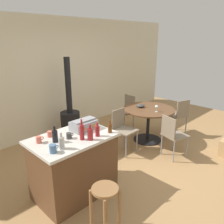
{
  "coord_description": "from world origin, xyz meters",
  "views": [
    {
      "loc": [
        -3.0,
        -2.26,
        2.23
      ],
      "look_at": [
        -0.22,
        0.48,
        0.95
      ],
      "focal_mm": 36.33,
      "sensor_mm": 36.0,
      "label": 1
    }
  ],
  "objects_px": {
    "wooden_stool": "(105,201)",
    "folding_chair_far": "(126,110)",
    "bottle_0": "(62,142)",
    "folding_chair_near": "(179,114)",
    "cup_0": "(39,140)",
    "cup_1": "(69,136)",
    "kitchen_island": "(74,166)",
    "cup_2": "(53,149)",
    "bottle_4": "(55,136)",
    "bottle_2": "(110,128)",
    "bottle_3": "(97,131)",
    "folding_chair_right": "(173,133)",
    "toolbox": "(84,125)",
    "dining_table": "(148,116)",
    "wine_glass": "(157,107)",
    "bottle_1": "(90,134)",
    "cup_3": "(50,134)",
    "bottle_5": "(82,132)",
    "serving_bowl": "(141,106)",
    "folding_chair_left": "(123,127)"
  },
  "relations": [
    {
      "from": "folding_chair_far",
      "to": "bottle_4",
      "type": "distance_m",
      "value": 2.95
    },
    {
      "from": "bottle_1",
      "to": "cup_3",
      "type": "height_order",
      "value": "bottle_1"
    },
    {
      "from": "wooden_stool",
      "to": "folding_chair_far",
      "type": "relative_size",
      "value": 0.73
    },
    {
      "from": "bottle_4",
      "to": "cup_2",
      "type": "distance_m",
      "value": 0.3
    },
    {
      "from": "bottle_1",
      "to": "bottle_3",
      "type": "distance_m",
      "value": 0.15
    },
    {
      "from": "folding_chair_right",
      "to": "wine_glass",
      "type": "xyz_separation_m",
      "value": [
        0.23,
        0.54,
        0.36
      ]
    },
    {
      "from": "bottle_2",
      "to": "bottle_4",
      "type": "xyz_separation_m",
      "value": [
        -0.73,
        0.29,
        0.01
      ]
    },
    {
      "from": "kitchen_island",
      "to": "bottle_5",
      "type": "relative_size",
      "value": 4.0
    },
    {
      "from": "folding_chair_far",
      "to": "cup_1",
      "type": "relative_size",
      "value": 7.77
    },
    {
      "from": "kitchen_island",
      "to": "cup_2",
      "type": "relative_size",
      "value": 9.55
    },
    {
      "from": "folding_chair_far",
      "to": "folding_chair_left",
      "type": "bearing_deg",
      "value": -142.16
    },
    {
      "from": "kitchen_island",
      "to": "folding_chair_right",
      "type": "height_order",
      "value": "kitchen_island"
    },
    {
      "from": "serving_bowl",
      "to": "bottle_2",
      "type": "bearing_deg",
      "value": -155.85
    },
    {
      "from": "folding_chair_far",
      "to": "wine_glass",
      "type": "distance_m",
      "value": 1.13
    },
    {
      "from": "dining_table",
      "to": "serving_bowl",
      "type": "relative_size",
      "value": 6.3
    },
    {
      "from": "folding_chair_left",
      "to": "bottle_2",
      "type": "bearing_deg",
      "value": -147.24
    },
    {
      "from": "bottle_3",
      "to": "wine_glass",
      "type": "distance_m",
      "value": 1.96
    },
    {
      "from": "folding_chair_left",
      "to": "dining_table",
      "type": "bearing_deg",
      "value": -3.94
    },
    {
      "from": "folding_chair_far",
      "to": "bottle_3",
      "type": "xyz_separation_m",
      "value": [
        -2.18,
        -1.36,
        0.49
      ]
    },
    {
      "from": "wooden_stool",
      "to": "toolbox",
      "type": "xyz_separation_m",
      "value": [
        0.48,
        0.96,
        0.54
      ]
    },
    {
      "from": "kitchen_island",
      "to": "bottle_2",
      "type": "bearing_deg",
      "value": -28.81
    },
    {
      "from": "bottle_0",
      "to": "folding_chair_near",
      "type": "bearing_deg",
      "value": 3.36
    },
    {
      "from": "bottle_0",
      "to": "cup_0",
      "type": "xyz_separation_m",
      "value": [
        -0.12,
        0.35,
        -0.04
      ]
    },
    {
      "from": "cup_2",
      "to": "bottle_3",
      "type": "bearing_deg",
      "value": -1.84
    },
    {
      "from": "bottle_0",
      "to": "cup_1",
      "type": "bearing_deg",
      "value": 37.01
    },
    {
      "from": "bottle_3",
      "to": "toolbox",
      "type": "bearing_deg",
      "value": 86.57
    },
    {
      "from": "bottle_3",
      "to": "bottle_4",
      "type": "relative_size",
      "value": 0.92
    },
    {
      "from": "wooden_stool",
      "to": "bottle_0",
      "type": "relative_size",
      "value": 2.94
    },
    {
      "from": "toolbox",
      "to": "dining_table",
      "type": "bearing_deg",
      "value": 6.52
    },
    {
      "from": "bottle_1",
      "to": "serving_bowl",
      "type": "xyz_separation_m",
      "value": [
        2.11,
        0.77,
        -0.22
      ]
    },
    {
      "from": "folding_chair_left",
      "to": "cup_0",
      "type": "xyz_separation_m",
      "value": [
        -1.89,
        -0.22,
        0.44
      ]
    },
    {
      "from": "cup_1",
      "to": "folding_chair_far",
      "type": "bearing_deg",
      "value": 24.55
    },
    {
      "from": "folding_chair_far",
      "to": "cup_3",
      "type": "relative_size",
      "value": 8.05
    },
    {
      "from": "folding_chair_right",
      "to": "cup_0",
      "type": "height_order",
      "value": "cup_0"
    },
    {
      "from": "kitchen_island",
      "to": "folding_chair_far",
      "type": "bearing_deg",
      "value": 24.82
    },
    {
      "from": "bottle_0",
      "to": "folding_chair_left",
      "type": "bearing_deg",
      "value": 17.91
    },
    {
      "from": "folding_chair_far",
      "to": "wine_glass",
      "type": "height_order",
      "value": "wine_glass"
    },
    {
      "from": "kitchen_island",
      "to": "bottle_3",
      "type": "relative_size",
      "value": 5.74
    },
    {
      "from": "folding_chair_right",
      "to": "cup_2",
      "type": "relative_size",
      "value": 6.95
    },
    {
      "from": "bottle_1",
      "to": "cup_3",
      "type": "relative_size",
      "value": 2.07
    },
    {
      "from": "toolbox",
      "to": "cup_1",
      "type": "xyz_separation_m",
      "value": [
        -0.34,
        -0.11,
        -0.03
      ]
    },
    {
      "from": "bottle_1",
      "to": "cup_3",
      "type": "xyz_separation_m",
      "value": [
        -0.33,
        0.48,
        -0.05
      ]
    },
    {
      "from": "cup_1",
      "to": "cup_2",
      "type": "relative_size",
      "value": 0.91
    },
    {
      "from": "folding_chair_left",
      "to": "serving_bowl",
      "type": "distance_m",
      "value": 0.81
    },
    {
      "from": "wine_glass",
      "to": "cup_2",
      "type": "bearing_deg",
      "value": -173.72
    },
    {
      "from": "wooden_stool",
      "to": "cup_2",
      "type": "relative_size",
      "value": 5.16
    },
    {
      "from": "folding_chair_right",
      "to": "wine_glass",
      "type": "height_order",
      "value": "wine_glass"
    },
    {
      "from": "bottle_0",
      "to": "serving_bowl",
      "type": "height_order",
      "value": "bottle_0"
    },
    {
      "from": "bottle_4",
      "to": "bottle_2",
      "type": "bearing_deg",
      "value": -22.05
    },
    {
      "from": "cup_1",
      "to": "bottle_5",
      "type": "bearing_deg",
      "value": -56.46
    }
  ]
}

